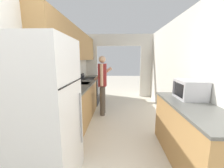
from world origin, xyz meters
TOP-DOWN VIEW (x-y plane):
  - wall_left at (-1.27, 2.23)m, footprint 0.38×7.12m
  - wall_right at (1.36, 1.76)m, footprint 0.06×7.12m
  - wall_far_with_doorway at (0.00, 4.75)m, footprint 3.05×0.06m
  - counter_left at (-1.03, 2.55)m, footprint 0.62×3.64m
  - counter_right at (1.03, 1.00)m, footprint 0.62×1.60m
  - refrigerator at (-0.95, 0.60)m, footprint 0.79×0.75m
  - range_oven at (-1.02, 3.76)m, footprint 0.66×0.75m
  - person at (-0.46, 2.79)m, footprint 0.52×0.38m
  - microwave at (1.11, 1.35)m, footprint 0.39×0.44m

SIDE VIEW (x-z plane):
  - counter_right at x=1.03m, z-range 0.00..0.89m
  - counter_left at x=-1.03m, z-range 0.00..0.89m
  - range_oven at x=-1.02m, z-range -0.06..0.96m
  - person at x=-0.46m, z-range 0.06..1.67m
  - refrigerator at x=-0.95m, z-range 0.00..1.76m
  - microwave at x=1.11m, z-range 0.89..1.19m
  - wall_right at x=1.36m, z-range 0.00..2.50m
  - wall_far_with_doorway at x=0.00m, z-range 0.20..2.70m
  - wall_left at x=-1.27m, z-range 0.29..2.79m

